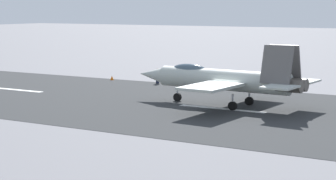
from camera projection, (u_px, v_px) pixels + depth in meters
ground_plane at (223, 109)px, 52.12m from camera, size 400.00×400.00×0.00m
runway_strip at (223, 109)px, 52.11m from camera, size 240.00×26.00×0.02m
fighter_jet at (223, 79)px, 53.47m from camera, size 16.98×13.71×5.60m
crew_person at (158, 76)px, 69.34m from camera, size 0.50×0.56×1.73m
marker_cone_mid at (231, 86)px, 64.85m from camera, size 0.44×0.44×0.55m
marker_cone_far at (112, 78)px, 72.59m from camera, size 0.44×0.44×0.55m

